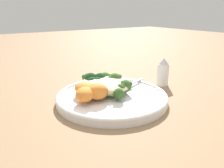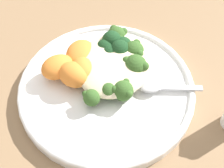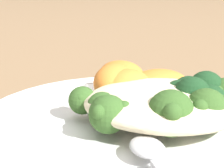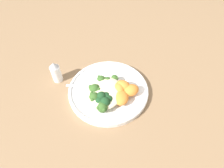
% 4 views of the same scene
% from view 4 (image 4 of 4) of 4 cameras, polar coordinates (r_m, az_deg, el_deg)
% --- Properties ---
extents(ground_plane, '(4.00, 4.00, 0.00)m').
position_cam_4_polar(ground_plane, '(0.64, -1.15, -2.55)').
color(ground_plane, '#846647').
extents(plate, '(0.29, 0.29, 0.02)m').
position_cam_4_polar(plate, '(0.63, -1.25, -1.80)').
color(plate, white).
rests_on(plate, ground_plane).
extents(quinoa_mound, '(0.14, 0.12, 0.03)m').
position_cam_4_polar(quinoa_mound, '(0.59, -2.80, -2.70)').
color(quinoa_mound, beige).
rests_on(quinoa_mound, plate).
extents(broccoli_stalk_0, '(0.09, 0.05, 0.03)m').
position_cam_4_polar(broccoli_stalk_0, '(0.62, 0.82, 0.43)').
color(broccoli_stalk_0, '#8EB25B').
rests_on(broccoli_stalk_0, plate).
extents(broccoli_stalk_1, '(0.06, 0.07, 0.03)m').
position_cam_4_polar(broccoli_stalk_1, '(0.62, -0.79, 0.02)').
color(broccoli_stalk_1, '#8EB25B').
rests_on(broccoli_stalk_1, plate).
extents(broccoli_stalk_2, '(0.06, 0.11, 0.03)m').
position_cam_4_polar(broccoli_stalk_2, '(0.62, -2.18, 0.18)').
color(broccoli_stalk_2, '#8EB25B').
rests_on(broccoli_stalk_2, plate).
extents(broccoli_stalk_3, '(0.06, 0.12, 0.04)m').
position_cam_4_polar(broccoli_stalk_3, '(0.60, -3.99, -1.97)').
color(broccoli_stalk_3, '#8EB25B').
rests_on(broccoli_stalk_3, plate).
extents(broccoli_stalk_4, '(0.10, 0.09, 0.04)m').
position_cam_4_polar(broccoli_stalk_4, '(0.58, -4.36, -4.04)').
color(broccoli_stalk_4, '#8EB25B').
rests_on(broccoli_stalk_4, plate).
extents(broccoli_stalk_5, '(0.13, 0.04, 0.03)m').
position_cam_4_polar(broccoli_stalk_5, '(0.56, -2.21, -6.49)').
color(broccoli_stalk_5, '#8EB25B').
rests_on(broccoli_stalk_5, plate).
extents(sweet_potato_chunk_0, '(0.07, 0.06, 0.03)m').
position_cam_4_polar(sweet_potato_chunk_0, '(0.58, 2.99, -4.41)').
color(sweet_potato_chunk_0, orange).
rests_on(sweet_potato_chunk_0, plate).
extents(sweet_potato_chunk_1, '(0.07, 0.07, 0.03)m').
position_cam_4_polar(sweet_potato_chunk_1, '(0.60, 6.30, -2.01)').
color(sweet_potato_chunk_1, orange).
rests_on(sweet_potato_chunk_1, plate).
extents(sweet_potato_chunk_2, '(0.06, 0.06, 0.03)m').
position_cam_4_polar(sweet_potato_chunk_2, '(0.60, 2.52, -1.26)').
color(sweet_potato_chunk_2, orange).
rests_on(sweet_potato_chunk_2, plate).
extents(sweet_potato_chunk_3, '(0.05, 0.06, 0.04)m').
position_cam_4_polar(sweet_potato_chunk_3, '(0.60, 3.66, -0.61)').
color(sweet_potato_chunk_3, orange).
rests_on(sweet_potato_chunk_3, plate).
extents(kale_tuft, '(0.06, 0.06, 0.04)m').
position_cam_4_polar(kale_tuft, '(0.57, -2.49, -5.03)').
color(kale_tuft, '#193D1E').
rests_on(kale_tuft, plate).
extents(spoon, '(0.05, 0.10, 0.01)m').
position_cam_4_polar(spoon, '(0.63, -8.48, -0.54)').
color(spoon, '#B7B7BC').
rests_on(spoon, plate).
extents(salt_shaker, '(0.04, 0.04, 0.09)m').
position_cam_4_polar(salt_shaker, '(0.68, -17.86, 3.77)').
color(salt_shaker, white).
rests_on(salt_shaker, ground_plane).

